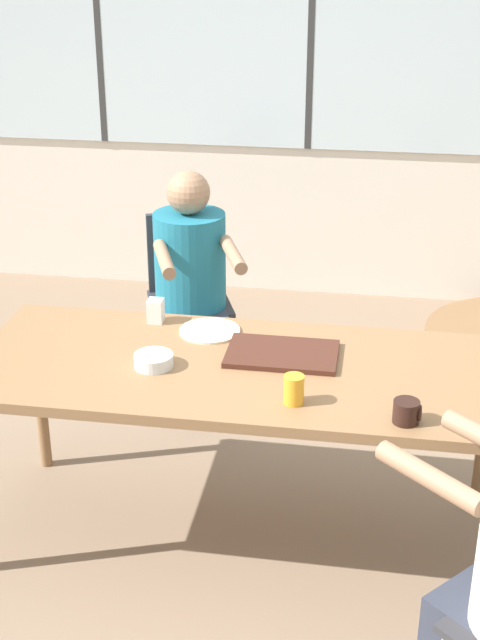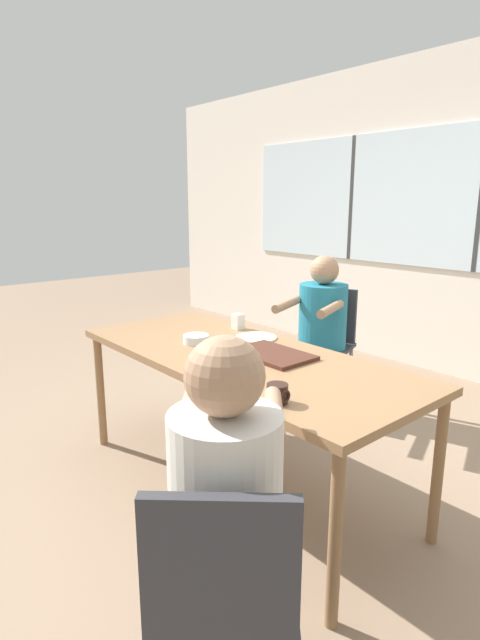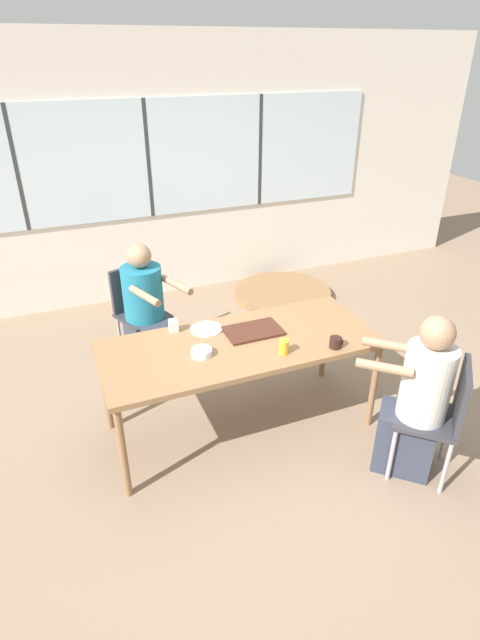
{
  "view_description": "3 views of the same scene",
  "coord_description": "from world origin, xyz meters",
  "px_view_note": "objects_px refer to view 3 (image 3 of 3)",
  "views": [
    {
      "loc": [
        0.47,
        -2.86,
        2.24
      ],
      "look_at": [
        0.0,
        0.0,
        0.94
      ],
      "focal_mm": 50.0,
      "sensor_mm": 36.0,
      "label": 1
    },
    {
      "loc": [
        1.9,
        -1.63,
        1.54
      ],
      "look_at": [
        0.0,
        0.0,
        0.94
      ],
      "focal_mm": 28.0,
      "sensor_mm": 36.0,
      "label": 2
    },
    {
      "loc": [
        -1.14,
        -2.82,
        2.61
      ],
      "look_at": [
        0.0,
        0.0,
        0.94
      ],
      "focal_mm": 28.0,
      "sensor_mm": 36.0,
      "label": 3
    }
  ],
  "objects_px": {
    "chair_for_woman_green_shirt": "(137,305)",
    "milk_carton_small": "(174,326)",
    "bowl_white_shallow": "(202,352)",
    "chair_for_man_blue_shirt": "(443,411)",
    "coffee_mug": "(336,342)",
    "juice_glass": "(284,347)",
    "person_woman_green_shirt": "(147,314)",
    "person_man_blue_shirt": "(416,404)",
    "folded_table_stack": "(283,294)"
  },
  "relations": [
    {
      "from": "chair_for_woman_green_shirt",
      "to": "milk_carton_small",
      "type": "relative_size",
      "value": 9.16
    },
    {
      "from": "chair_for_woman_green_shirt",
      "to": "bowl_white_shallow",
      "type": "height_order",
      "value": "chair_for_woman_green_shirt"
    },
    {
      "from": "chair_for_man_blue_shirt",
      "to": "coffee_mug",
      "type": "height_order",
      "value": "chair_for_man_blue_shirt"
    },
    {
      "from": "juice_glass",
      "to": "milk_carton_small",
      "type": "xyz_separation_m",
      "value": [
        -0.62,
        0.57,
        -0.0
      ]
    },
    {
      "from": "chair_for_woman_green_shirt",
      "to": "coffee_mug",
      "type": "xyz_separation_m",
      "value": [
        1.09,
        -1.63,
        0.27
      ]
    },
    {
      "from": "person_woman_green_shirt",
      "to": "milk_carton_small",
      "type": "distance_m",
      "value": 0.89
    },
    {
      "from": "person_man_blue_shirt",
      "to": "bowl_white_shallow",
      "type": "height_order",
      "value": "person_man_blue_shirt"
    },
    {
      "from": "chair_for_woman_green_shirt",
      "to": "juice_glass",
      "type": "xyz_separation_m",
      "value": [
        0.71,
        -1.56,
        0.28
      ]
    },
    {
      "from": "chair_for_woman_green_shirt",
      "to": "folded_table_stack",
      "type": "height_order",
      "value": "chair_for_woman_green_shirt"
    },
    {
      "from": "chair_for_woman_green_shirt",
      "to": "juice_glass",
      "type": "height_order",
      "value": "chair_for_woman_green_shirt"
    },
    {
      "from": "person_woman_green_shirt",
      "to": "juice_glass",
      "type": "height_order",
      "value": "person_woman_green_shirt"
    },
    {
      "from": "folded_table_stack",
      "to": "chair_for_man_blue_shirt",
      "type": "bearing_deg",
      "value": -95.91
    },
    {
      "from": "coffee_mug",
      "to": "bowl_white_shallow",
      "type": "height_order",
      "value": "coffee_mug"
    },
    {
      "from": "juice_glass",
      "to": "bowl_white_shallow",
      "type": "distance_m",
      "value": 0.56
    },
    {
      "from": "person_man_blue_shirt",
      "to": "coffee_mug",
      "type": "xyz_separation_m",
      "value": [
        -0.32,
        0.52,
        0.26
      ]
    },
    {
      "from": "person_woman_green_shirt",
      "to": "juice_glass",
      "type": "bearing_deg",
      "value": 94.53
    },
    {
      "from": "coffee_mug",
      "to": "bowl_white_shallow",
      "type": "distance_m",
      "value": 0.94
    },
    {
      "from": "milk_carton_small",
      "to": "chair_for_woman_green_shirt",
      "type": "bearing_deg",
      "value": 95.47
    },
    {
      "from": "chair_for_woman_green_shirt",
      "to": "coffee_mug",
      "type": "height_order",
      "value": "chair_for_woman_green_shirt"
    },
    {
      "from": "coffee_mug",
      "to": "juice_glass",
      "type": "distance_m",
      "value": 0.38
    },
    {
      "from": "bowl_white_shallow",
      "to": "person_man_blue_shirt",
      "type": "bearing_deg",
      "value": -32.33
    },
    {
      "from": "person_woman_green_shirt",
      "to": "milk_carton_small",
      "type": "xyz_separation_m",
      "value": [
        0.04,
        -0.83,
        0.3
      ]
    },
    {
      "from": "person_man_blue_shirt",
      "to": "coffee_mug",
      "type": "height_order",
      "value": "person_man_blue_shirt"
    },
    {
      "from": "chair_for_man_blue_shirt",
      "to": "person_woman_green_shirt",
      "type": "relative_size",
      "value": 0.77
    },
    {
      "from": "juice_glass",
      "to": "coffee_mug",
      "type": "bearing_deg",
      "value": -10.32
    },
    {
      "from": "coffee_mug",
      "to": "milk_carton_small",
      "type": "bearing_deg",
      "value": 147.26
    },
    {
      "from": "juice_glass",
      "to": "folded_table_stack",
      "type": "distance_m",
      "value": 2.58
    },
    {
      "from": "chair_for_man_blue_shirt",
      "to": "juice_glass",
      "type": "bearing_deg",
      "value": 91.7
    },
    {
      "from": "milk_carton_small",
      "to": "bowl_white_shallow",
      "type": "xyz_separation_m",
      "value": [
        0.09,
        -0.39,
        -0.02
      ]
    },
    {
      "from": "chair_for_woman_green_shirt",
      "to": "chair_for_man_blue_shirt",
      "type": "relative_size",
      "value": 1.0
    },
    {
      "from": "chair_for_woman_green_shirt",
      "to": "juice_glass",
      "type": "relative_size",
      "value": 8.76
    },
    {
      "from": "chair_for_woman_green_shirt",
      "to": "milk_carton_small",
      "type": "distance_m",
      "value": 1.03
    },
    {
      "from": "chair_for_woman_green_shirt",
      "to": "chair_for_man_blue_shirt",
      "type": "distance_m",
      "value": 2.73
    },
    {
      "from": "chair_for_man_blue_shirt",
      "to": "coffee_mug",
      "type": "xyz_separation_m",
      "value": [
        -0.44,
        0.63,
        0.27
      ]
    },
    {
      "from": "bowl_white_shallow",
      "to": "folded_table_stack",
      "type": "bearing_deg",
      "value": 50.63
    },
    {
      "from": "coffee_mug",
      "to": "juice_glass",
      "type": "height_order",
      "value": "juice_glass"
    },
    {
      "from": "chair_for_woman_green_shirt",
      "to": "bowl_white_shallow",
      "type": "bearing_deg",
      "value": 77.12
    },
    {
      "from": "folded_table_stack",
      "to": "bowl_white_shallow",
      "type": "bearing_deg",
      "value": -129.37
    },
    {
      "from": "person_woman_green_shirt",
      "to": "bowl_white_shallow",
      "type": "xyz_separation_m",
      "value": [
        0.12,
        -1.22,
        0.27
      ]
    },
    {
      "from": "chair_for_woman_green_shirt",
      "to": "person_woman_green_shirt",
      "type": "xyz_separation_m",
      "value": [
        0.06,
        -0.16,
        -0.02
      ]
    },
    {
      "from": "coffee_mug",
      "to": "bowl_white_shallow",
      "type": "xyz_separation_m",
      "value": [
        -0.9,
        0.25,
        -0.01
      ]
    },
    {
      "from": "milk_carton_small",
      "to": "juice_glass",
      "type": "bearing_deg",
      "value": -42.62
    },
    {
      "from": "chair_for_man_blue_shirt",
      "to": "folded_table_stack",
      "type": "xyz_separation_m",
      "value": [
        0.3,
        2.89,
        -0.49
      ]
    },
    {
      "from": "chair_for_woman_green_shirt",
      "to": "folded_table_stack",
      "type": "xyz_separation_m",
      "value": [
        1.83,
        0.63,
        -0.49
      ]
    },
    {
      "from": "chair_for_man_blue_shirt",
      "to": "coffee_mug",
      "type": "distance_m",
      "value": 0.82
    },
    {
      "from": "folded_table_stack",
      "to": "person_man_blue_shirt",
      "type": "bearing_deg",
      "value": -98.61
    },
    {
      "from": "chair_for_woman_green_shirt",
      "to": "milk_carton_small",
      "type": "bearing_deg",
      "value": 74.97
    },
    {
      "from": "chair_for_man_blue_shirt",
      "to": "juice_glass",
      "type": "relative_size",
      "value": 8.76
    },
    {
      "from": "person_woman_green_shirt",
      "to": "person_man_blue_shirt",
      "type": "bearing_deg",
      "value": 103.59
    },
    {
      "from": "coffee_mug",
      "to": "milk_carton_small",
      "type": "distance_m",
      "value": 1.18
    }
  ]
}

